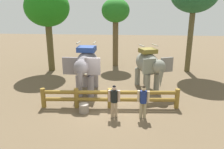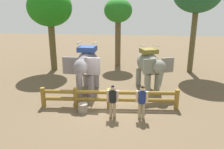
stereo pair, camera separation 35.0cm
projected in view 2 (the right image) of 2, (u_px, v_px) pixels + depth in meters
ground_plane at (109, 107)px, 12.07m from camera, size 60.00×60.00×0.00m
log_fence at (109, 97)px, 11.82m from camera, size 7.18×0.72×1.05m
elephant_near_left at (87, 65)px, 13.58m from camera, size 2.04×3.56×3.08m
elephant_center at (150, 65)px, 14.14m from camera, size 2.40×3.35×2.82m
tourist_woman_in_black at (113, 99)px, 10.74m from camera, size 0.57×0.31×1.61m
tourist_man_in_blue at (142, 100)px, 10.60m from camera, size 0.57×0.33×1.63m
tree_far_left at (118, 13)px, 18.98m from camera, size 2.34×2.34×5.72m
tree_far_right at (50, 9)px, 17.51m from camera, size 3.41×3.41×6.43m
feed_bucket at (83, 108)px, 11.43m from camera, size 0.48×0.48×0.45m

